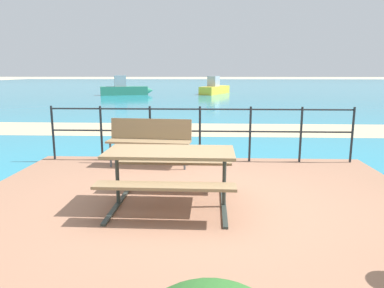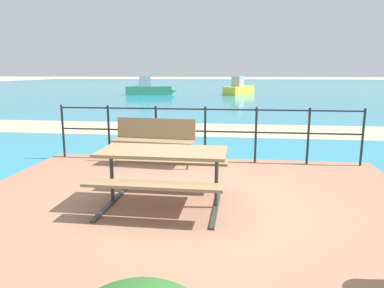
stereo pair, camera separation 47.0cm
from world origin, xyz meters
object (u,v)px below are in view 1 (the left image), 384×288
(picnic_table, at_px, (170,163))
(boat_near, at_px, (125,89))
(boat_far, at_px, (215,89))
(park_bench, at_px, (150,137))

(picnic_table, bearing_deg, boat_near, 104.99)
(boat_near, distance_m, boat_far, 7.30)
(park_bench, bearing_deg, picnic_table, -68.67)
(boat_near, bearing_deg, boat_far, -2.68)
(park_bench, relative_size, boat_near, 0.38)
(picnic_table, relative_size, boat_far, 0.37)
(picnic_table, bearing_deg, park_bench, 106.78)
(park_bench, xyz_separation_m, boat_far, (1.63, 23.37, -0.16))
(picnic_table, distance_m, park_bench, 2.17)
(picnic_table, relative_size, park_bench, 1.05)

